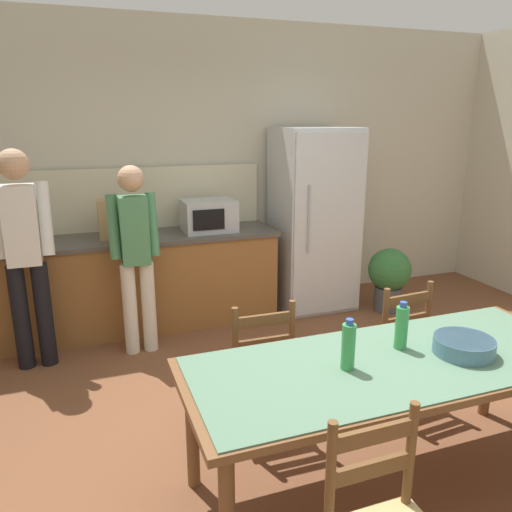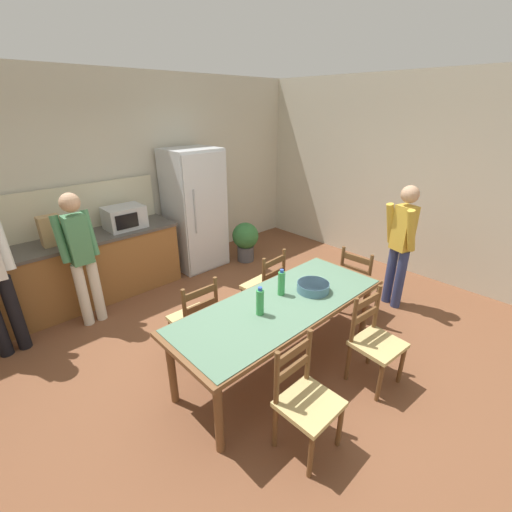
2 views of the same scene
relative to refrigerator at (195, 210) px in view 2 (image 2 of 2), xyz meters
The scene contains 20 objects.
ground_plane 2.55m from the refrigerator, 112.48° to the right, with size 8.32×8.32×0.00m, color brown.
wall_back 1.14m from the refrigerator, 152.52° to the left, with size 6.52×0.12×2.90m, color beige.
wall_right 3.26m from the refrigerator, 42.92° to the right, with size 0.12×5.20×2.90m, color beige.
kitchen_counter 2.10m from the refrigerator, behind, with size 3.09×0.66×0.90m.
counter_splashback 2.09m from the refrigerator, behind, with size 3.05×0.03×0.60m, color beige.
refrigerator is the anchor object (origin of this frame).
microwave 1.13m from the refrigerator, behind, with size 0.50×0.39×0.30m.
paper_bag 2.03m from the refrigerator, behind, with size 0.24×0.16×0.36m, color tan.
dining_table 2.75m from the refrigerator, 107.29° to the right, with size 2.24×0.86×0.75m.
bottle_near_centre 2.83m from the refrigerator, 112.69° to the right, with size 0.07×0.07×0.27m.
bottle_off_centre 2.60m from the refrigerator, 105.64° to the right, with size 0.07×0.07×0.27m.
serving_bowl 2.71m from the refrigerator, 98.96° to the right, with size 0.32×0.32×0.09m.
chair_side_far_left 2.35m from the refrigerator, 124.87° to the right, with size 0.43×0.41×0.91m.
chair_side_near_right 3.39m from the refrigerator, 95.27° to the right, with size 0.45×0.43×0.91m.
chair_side_far_right 1.98m from the refrigerator, 99.22° to the right, with size 0.45×0.43×0.91m.
chair_head_end 2.73m from the refrigerator, 77.15° to the right, with size 0.42×0.44×0.91m.
chair_side_near_left 3.62m from the refrigerator, 111.55° to the right, with size 0.42×0.40×0.91m.
person_at_counter 1.95m from the refrigerator, 165.15° to the right, with size 0.40×0.28×1.61m.
person_by_table 3.04m from the refrigerator, 67.85° to the right, with size 0.34×0.44×1.60m.
potted_plant 0.97m from the refrigerator, 32.44° to the right, with size 0.44×0.44×0.67m.
Camera 2 is at (-1.98, -2.27, 2.45)m, focal length 24.00 mm.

